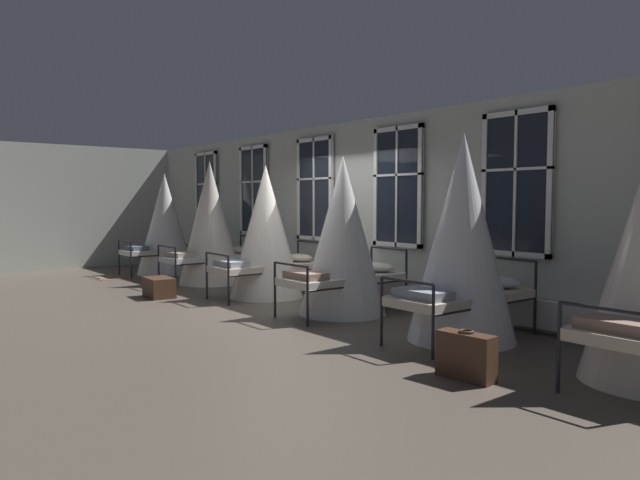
{
  "coord_description": "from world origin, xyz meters",
  "views": [
    {
      "loc": [
        7.66,
        -5.51,
        1.67
      ],
      "look_at": [
        0.45,
        0.25,
        1.07
      ],
      "focal_mm": 33.41,
      "sensor_mm": 36.0,
      "label": 1
    }
  ],
  "objects": [
    {
      "name": "cot_second",
      "position": [
        -3.16,
        0.28,
        1.21
      ],
      "size": [
        1.3,
        1.94,
        2.48
      ],
      "rotation": [
        0.0,
        0.0,
        1.57
      ],
      "color": "black",
      "rests_on": "ground"
    },
    {
      "name": "ground",
      "position": [
        0.0,
        0.0,
        0.0
      ],
      "size": [
        28.63,
        28.63,
        0.0
      ],
      "primitive_type": "plane",
      "color": "brown"
    },
    {
      "name": "cot_first",
      "position": [
        -5.27,
        0.24,
        1.12
      ],
      "size": [
        1.3,
        1.95,
        2.31
      ],
      "rotation": [
        0.0,
        0.0,
        1.55
      ],
      "color": "black",
      "rests_on": "ground"
    },
    {
      "name": "cot_fourth",
      "position": [
        1.02,
        0.23,
        1.14
      ],
      "size": [
        1.3,
        1.94,
        2.34
      ],
      "rotation": [
        0.0,
        0.0,
        1.57
      ],
      "color": "black",
      "rests_on": "ground"
    },
    {
      "name": "end_wall_left",
      "position": [
        -7.66,
        -1.69,
        1.52
      ],
      "size": [
        0.1,
        7.15,
        3.05
      ],
      "primitive_type": "cube",
      "color": "#B2B7AD",
      "rests_on": "ground"
    },
    {
      "name": "travel_trunk",
      "position": [
        -2.13,
        -1.29,
        0.17
      ],
      "size": [
        0.67,
        0.46,
        0.34
      ],
      "primitive_type": "cube",
      "rotation": [
        0.0,
        0.0,
        -0.09
      ],
      "color": "#472D1E",
      "rests_on": "ground"
    },
    {
      "name": "rug_first",
      "position": [
        -5.31,
        -1.09,
        0.01
      ],
      "size": [
        0.83,
        0.6,
        0.01
      ],
      "primitive_type": "cube",
      "rotation": [
        0.0,
        0.0,
        0.05
      ],
      "color": "brown",
      "rests_on": "ground"
    },
    {
      "name": "cot_third",
      "position": [
        -1.02,
        0.21,
        1.12
      ],
      "size": [
        1.3,
        1.96,
        2.3
      ],
      "rotation": [
        0.0,
        0.0,
        1.54
      ],
      "color": "black",
      "rests_on": "ground"
    },
    {
      "name": "suitcase_dark",
      "position": [
        4.22,
        -1.0,
        0.22
      ],
      "size": [
        0.57,
        0.25,
        0.47
      ],
      "rotation": [
        0.0,
        0.0,
        0.08
      ],
      "color": "#472D1E",
      "rests_on": "ground"
    },
    {
      "name": "back_wall_with_windows",
      "position": [
        0.0,
        1.44,
        1.52
      ],
      "size": [
        15.32,
        0.1,
        3.05
      ],
      "primitive_type": "cube",
      "color": "#B2B7AD",
      "rests_on": "ground"
    },
    {
      "name": "cot_fifth",
      "position": [
        3.19,
        0.24,
        1.21
      ],
      "size": [
        1.3,
        1.94,
        2.49
      ],
      "rotation": [
        0.0,
        0.0,
        1.56
      ],
      "color": "black",
      "rests_on": "ground"
    },
    {
      "name": "window_bank",
      "position": [
        -0.0,
        1.32,
        1.05
      ],
      "size": [
        11.66,
        0.1,
        2.78
      ],
      "color": "black",
      "rests_on": "ground"
    }
  ]
}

